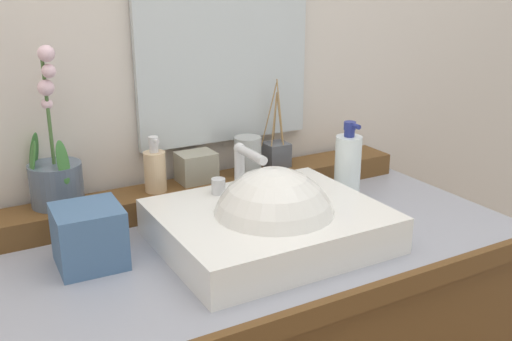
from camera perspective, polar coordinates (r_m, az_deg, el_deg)
The scene contains 11 objects.
wall_back at distance 1.58m, azimuth -8.28°, elevation 14.66°, with size 3.17×0.20×2.57m, color beige.
back_ledge at distance 1.51m, azimuth -5.05°, elevation -2.09°, with size 1.13×0.11×0.06m, color brown.
sink_basin at distance 1.27m, azimuth 1.53°, elevation -5.50°, with size 0.46×0.39×0.29m.
potted_plant at distance 1.39m, azimuth -18.83°, elevation -0.23°, with size 0.12×0.13×0.36m.
soap_dispenser at distance 1.43m, azimuth -9.72°, elevation 0.09°, with size 0.05×0.06×0.14m.
tumbler_cup at distance 1.52m, azimuth -0.80°, elevation 1.38°, with size 0.07×0.07×0.10m, color #999E9E.
reed_diffuser at distance 1.60m, azimuth 1.94°, elevation 1.66°, with size 0.07×0.08×0.24m.
trinket_box at distance 1.49m, azimuth -5.79°, elevation 0.34°, with size 0.09×0.07×0.07m, color gray.
lotion_bottle at distance 1.52m, azimuth 8.84°, elevation 0.38°, with size 0.07×0.07×0.21m.
tissue_box at distance 1.23m, azimuth -15.82°, elevation -6.12°, with size 0.13×0.13×0.12m, color #446792.
mirror at distance 1.52m, azimuth -3.09°, elevation 12.88°, with size 0.47×0.02×0.54m, color silver.
Camera 1 is at (-0.58, -1.05, 1.39)m, focal length 41.44 mm.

